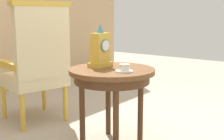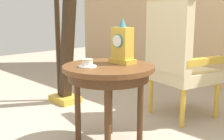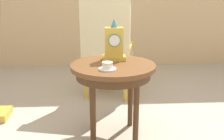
{
  "view_description": "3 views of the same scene",
  "coord_description": "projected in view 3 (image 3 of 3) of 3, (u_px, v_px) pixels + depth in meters",
  "views": [
    {
      "loc": [
        -1.76,
        -1.39,
        1.03
      ],
      "look_at": [
        0.07,
        0.01,
        0.61
      ],
      "focal_mm": 48.86,
      "sensor_mm": 36.0,
      "label": 1
    },
    {
      "loc": [
        1.53,
        -1.37,
        0.99
      ],
      "look_at": [
        0.07,
        0.03,
        0.58
      ],
      "focal_mm": 45.91,
      "sensor_mm": 36.0,
      "label": 2
    },
    {
      "loc": [
        -0.06,
        -1.9,
        1.13
      ],
      "look_at": [
        0.05,
        0.02,
        0.57
      ],
      "focal_mm": 40.97,
      "sensor_mm": 36.0,
      "label": 3
    }
  ],
  "objects": [
    {
      "name": "side_table",
      "position": [
        113.0,
        74.0,
        2.0
      ],
      "size": [
        0.66,
        0.66,
        0.62
      ],
      "color": "brown",
      "rests_on": "ground"
    },
    {
      "name": "ground_plane",
      "position": [
        106.0,
        135.0,
        2.15
      ],
      "size": [
        10.0,
        10.0,
        0.0
      ],
      "primitive_type": "plane",
      "color": "tan"
    },
    {
      "name": "mantel_clock",
      "position": [
        114.0,
        44.0,
        2.06
      ],
      "size": [
        0.19,
        0.11,
        0.34
      ],
      "color": "gold",
      "rests_on": "side_table"
    },
    {
      "name": "armchair",
      "position": [
        107.0,
        46.0,
        2.81
      ],
      "size": [
        0.64,
        0.63,
        1.14
      ],
      "color": "beige",
      "rests_on": "ground"
    },
    {
      "name": "teacup_left",
      "position": [
        107.0,
        66.0,
        1.82
      ],
      "size": [
        0.13,
        0.13,
        0.06
      ],
      "color": "white",
      "rests_on": "side_table"
    }
  ]
}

